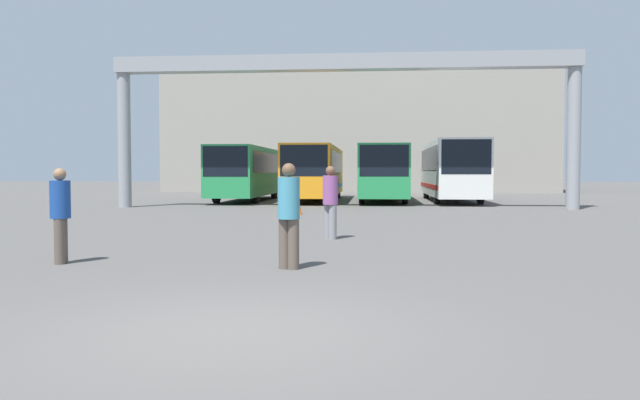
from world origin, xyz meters
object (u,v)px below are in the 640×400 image
Objects in this scene: pedestrian_near_right at (330,200)px; pedestrian_mid_right at (289,213)px; bus_slot_0 at (247,170)px; bus_slot_1 at (315,170)px; pedestrian_mid_left at (60,213)px; bus_slot_3 at (451,168)px; traffic_cone at (297,205)px; bus_slot_2 at (383,170)px.

pedestrian_mid_right is at bearing 129.77° from pedestrian_near_right.
bus_slot_0 is 5.95× the size of pedestrian_near_right.
bus_slot_1 is 6.96× the size of pedestrian_mid_left.
bus_slot_3 is at bearing 2.55° from bus_slot_0.
bus_slot_1 is 16.16× the size of traffic_cone.
pedestrian_mid_left is (-6.15, -24.75, -0.85)m from bus_slot_2.
pedestrian_near_right is 9.00m from traffic_cone.
bus_slot_1 is at bearing -67.91° from pedestrian_mid_right.
pedestrian_mid_left is 0.96× the size of pedestrian_near_right.
pedestrian_mid_right is at bearing -83.49° from traffic_cone.
pedestrian_mid_left is (1.64, -24.75, -0.83)m from bus_slot_0.
pedestrian_mid_left is (-2.25, -25.40, -0.86)m from bus_slot_1.
pedestrian_near_right is 2.42× the size of traffic_cone.
bus_slot_1 is 25.77m from pedestrian_mid_right.
bus_slot_2 is 20.26m from pedestrian_near_right.
traffic_cone is at bearing -106.93° from bus_slot_2.
bus_slot_2 is at bearing 155.02° from pedestrian_mid_left.
pedestrian_mid_right is (-1.92, -25.03, -0.81)m from bus_slot_2.
bus_slot_0 is 11.71m from bus_slot_3.
pedestrian_mid_right is at bearing -102.83° from bus_slot_3.
pedestrian_mid_right is (5.87, -25.03, -0.79)m from bus_slot_0.
pedestrian_near_right is at bearing -83.57° from bus_slot_1.
bus_slot_0 is 0.89× the size of bus_slot_1.
bus_slot_1 reaches higher than pedestrian_mid_right.
bus_slot_3 is (7.80, -0.13, 0.13)m from bus_slot_1.
bus_slot_2 is 25.11m from pedestrian_mid_right.
traffic_cone is (-1.55, 13.61, -0.59)m from pedestrian_mid_right.
pedestrian_mid_left is 6.48m from pedestrian_near_right.
pedestrian_near_right is at bearing -72.81° from bus_slot_0.
traffic_cone is at bearing -121.69° from bus_slot_3.
bus_slot_0 is 25.72m from pedestrian_mid_right.
pedestrian_mid_right is 13.71m from traffic_cone.
bus_slot_1 is at bearing 9.41° from bus_slot_0.
bus_slot_0 reaches higher than pedestrian_mid_left.
bus_slot_2 is at bearing -9.48° from bus_slot_1.
pedestrian_mid_right reaches higher than pedestrian_near_right.
pedestrian_mid_right is at bearing -94.39° from bus_slot_2.
bus_slot_1 is at bearing 163.90° from pedestrian_mid_left.
bus_slot_3 is 6.53× the size of pedestrian_near_right.
bus_slot_0 is 12.29m from traffic_cone.
bus_slot_1 is at bearing -39.40° from pedestrian_near_right.
bus_slot_0 reaches higher than traffic_cone.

